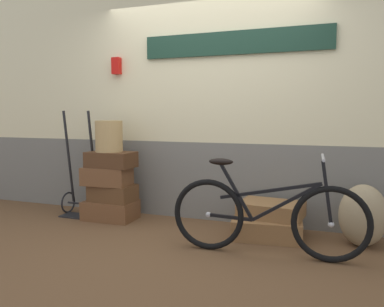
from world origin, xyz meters
The scene contains 12 objects.
ground centered at (0.00, 0.00, -0.03)m, with size 10.19×5.20×0.06m, color brown.
station_building centered at (0.01, 0.85, 1.42)m, with size 8.19×0.74×2.83m.
suitcase_0 centered at (-1.08, 0.39, 0.11)m, with size 0.59×0.39×0.22m, color brown.
suitcase_1 centered at (-1.04, 0.39, 0.32)m, with size 0.51×0.33×0.19m, color brown.
suitcase_2 centered at (-1.10, 0.36, 0.52)m, with size 0.53×0.33×0.21m, color brown.
suitcase_3 centered at (-1.05, 0.38, 0.71)m, with size 0.54×0.33×0.18m, color #4C2D19.
suitcase_4 centered at (0.76, 0.36, 0.10)m, with size 0.68×0.50×0.20m, color olive.
suitcase_5 centered at (0.79, 0.41, 0.27)m, with size 0.62×0.44×0.15m, color olive.
wicker_basket centered at (-1.07, 0.39, 0.98)m, with size 0.31×0.31×0.36m, color tan.
luggage_trolley centered at (-1.53, 0.44, 0.30)m, with size 0.43×0.35×1.27m.
burlap_sack centered at (1.64, 0.40, 0.29)m, with size 0.43×0.37×0.59m, color #9E8966.
bicycle centered at (0.83, -0.16, 0.35)m, with size 1.70×0.46×0.89m.
Camera 1 is at (1.36, -3.45, 1.24)m, focal length 36.08 mm.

